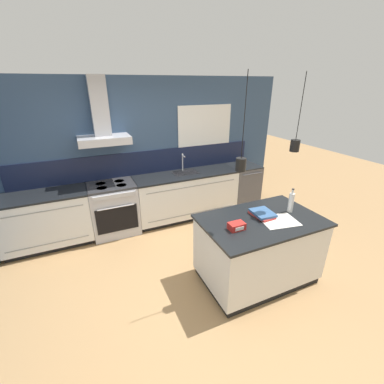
{
  "coord_description": "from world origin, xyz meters",
  "views": [
    {
      "loc": [
        -1.06,
        -2.53,
        2.49
      ],
      "look_at": [
        0.32,
        0.53,
        1.05
      ],
      "focal_mm": 24.0,
      "sensor_mm": 36.0,
      "label": 1
    }
  ],
  "objects_px": {
    "bottle_on_island": "(291,202)",
    "red_supply_box": "(237,226)",
    "dishwasher": "(242,185)",
    "oven_range": "(114,209)",
    "book_stack": "(262,214)"
  },
  "relations": [
    {
      "from": "oven_range",
      "to": "book_stack",
      "type": "height_order",
      "value": "book_stack"
    },
    {
      "from": "oven_range",
      "to": "bottle_on_island",
      "type": "relative_size",
      "value": 2.78
    },
    {
      "from": "dishwasher",
      "to": "red_supply_box",
      "type": "bearing_deg",
      "value": -126.38
    },
    {
      "from": "oven_range",
      "to": "book_stack",
      "type": "distance_m",
      "value": 2.57
    },
    {
      "from": "dishwasher",
      "to": "oven_range",
      "type": "bearing_deg",
      "value": -179.91
    },
    {
      "from": "oven_range",
      "to": "book_stack",
      "type": "bearing_deg",
      "value": -50.28
    },
    {
      "from": "bottle_on_island",
      "to": "oven_range",
      "type": "bearing_deg",
      "value": 135.42
    },
    {
      "from": "oven_range",
      "to": "book_stack",
      "type": "relative_size",
      "value": 2.8
    },
    {
      "from": "book_stack",
      "to": "dishwasher",
      "type": "bearing_deg",
      "value": 61.53
    },
    {
      "from": "dishwasher",
      "to": "bottle_on_island",
      "type": "xyz_separation_m",
      "value": [
        -0.64,
        -2.0,
        0.59
      ]
    },
    {
      "from": "bottle_on_island",
      "to": "dishwasher",
      "type": "bearing_deg",
      "value": 72.1
    },
    {
      "from": "oven_range",
      "to": "dishwasher",
      "type": "xyz_separation_m",
      "value": [
        2.66,
        0.0,
        0.0
      ]
    },
    {
      "from": "oven_range",
      "to": "red_supply_box",
      "type": "xyz_separation_m",
      "value": [
        1.13,
        -2.08,
        0.5
      ]
    },
    {
      "from": "bottle_on_island",
      "to": "red_supply_box",
      "type": "relative_size",
      "value": 1.74
    },
    {
      "from": "dishwasher",
      "to": "book_stack",
      "type": "relative_size",
      "value": 2.8
    }
  ]
}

